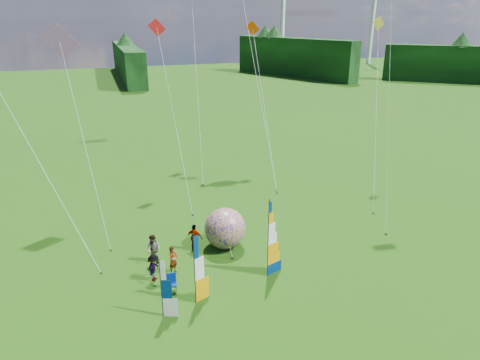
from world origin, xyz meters
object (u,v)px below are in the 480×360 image
object	(u,v)px
spectator_d	(195,238)
camp_chair	(172,283)
feather_banner_main	(268,240)
spectator_c	(154,268)
side_banner_left	(195,271)
spectator_a	(173,260)
spectator_b	(154,249)
kite_whale	(255,60)
bol_inflatable	(225,228)
side_banner_far	(161,289)

from	to	relation	value
spectator_d	camp_chair	xyz separation A→B (m)	(-2.17, -3.84, -0.40)
feather_banner_main	spectator_c	xyz separation A→B (m)	(-6.18, 1.65, -1.51)
side_banner_left	spectator_a	bearing A→B (deg)	78.88
spectator_b	kite_whale	bearing A→B (deg)	88.69
spectator_a	spectator_c	bearing A→B (deg)	155.22
feather_banner_main	side_banner_left	bearing A→B (deg)	173.59
bol_inflatable	kite_whale	world-z (taller)	kite_whale
side_banner_left	side_banner_far	world-z (taller)	side_banner_left
camp_chair	spectator_b	bearing A→B (deg)	104.30
spectator_d	side_banner_left	bearing A→B (deg)	113.35
side_banner_left	bol_inflatable	size ratio (longest dim) A/B	1.48
spectator_a	spectator_c	distance (m)	1.21
spectator_a	spectator_b	distance (m)	1.72
side_banner_left	camp_chair	world-z (taller)	side_banner_left
spectator_d	camp_chair	distance (m)	4.42
spectator_d	bol_inflatable	bearing A→B (deg)	-150.06
side_banner_left	spectator_c	size ratio (longest dim) A/B	2.40
side_banner_far	spectator_c	distance (m)	3.36
spectator_c	spectator_a	bearing A→B (deg)	-43.51
feather_banner_main	side_banner_far	xyz separation A→B (m)	(-6.23, -1.61, -0.72)
spectator_b	kite_whale	xyz separation A→B (m)	(11.35, 13.26, 9.31)
feather_banner_main	side_banner_far	distance (m)	6.47
feather_banner_main	spectator_d	bearing A→B (deg)	108.01
feather_banner_main	spectator_c	size ratio (longest dim) A/B	2.85
side_banner_left	side_banner_far	bearing A→B (deg)	174.69
kite_whale	spectator_c	bearing A→B (deg)	-148.62
spectator_a	spectator_d	distance (m)	2.78
side_banner_far	spectator_b	bearing A→B (deg)	106.33
bol_inflatable	kite_whale	distance (m)	16.97
feather_banner_main	spectator_c	bearing A→B (deg)	144.92
spectator_c	spectator_d	world-z (taller)	spectator_d
side_banner_far	bol_inflatable	size ratio (longest dim) A/B	1.22
feather_banner_main	spectator_b	xyz separation A→B (m)	(-5.93, 3.47, -1.40)
feather_banner_main	spectator_b	distance (m)	7.01
feather_banner_main	spectator_d	size ratio (longest dim) A/B	2.61
feather_banner_main	bol_inflatable	size ratio (longest dim) A/B	1.76
bol_inflatable	spectator_c	world-z (taller)	bol_inflatable
side_banner_far	spectator_c	xyz separation A→B (m)	(0.05, 3.27, -0.79)
spectator_b	camp_chair	distance (m)	3.21
feather_banner_main	spectator_a	bearing A→B (deg)	138.11
spectator_b	spectator_c	xyz separation A→B (m)	(-0.25, -1.82, -0.11)
spectator_c	spectator_b	bearing A→B (deg)	21.53
side_banner_left	spectator_c	xyz separation A→B (m)	(-1.74, 2.73, -1.14)
spectator_a	bol_inflatable	bearing A→B (deg)	-14.12
side_banner_left	bol_inflatable	distance (m)	5.96
spectator_b	feather_banner_main	bearing A→B (deg)	8.89
spectator_c	spectator_d	xyz separation A→B (m)	(2.91, 2.51, 0.08)
side_banner_far	spectator_a	bearing A→B (deg)	91.32
feather_banner_main	spectator_d	distance (m)	5.48
side_banner_left	camp_chair	xyz separation A→B (m)	(-0.99, 1.41, -1.47)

